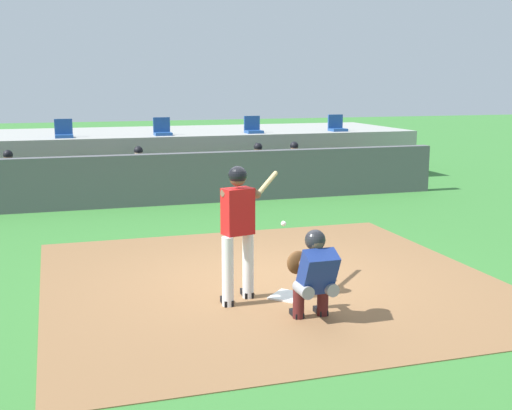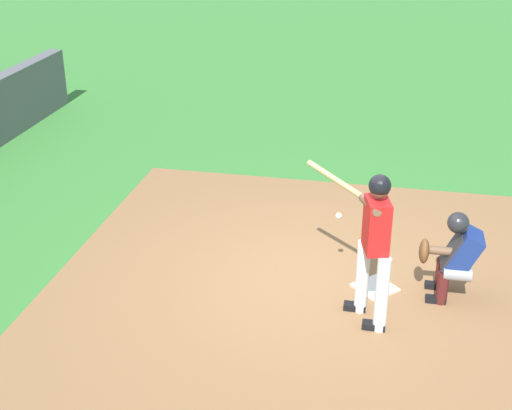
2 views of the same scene
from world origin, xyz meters
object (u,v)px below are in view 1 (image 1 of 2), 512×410
at_px(stadium_seat_2, 162,130).
at_px(home_plate, 289,296).
at_px(dugout_player_2, 259,167).
at_px(stadium_seat_3, 253,128).
at_px(dugout_player_3, 296,166).
at_px(stadium_seat_4, 337,126).
at_px(batter_at_plate, 239,225).
at_px(catcher_crouched, 314,272).
at_px(dugout_player_1, 140,172).
at_px(dugout_player_0, 9,177).
at_px(stadium_seat_1, 64,132).

bearing_deg(stadium_seat_2, home_plate, -90.00).
distance_m(dugout_player_2, stadium_seat_3, 2.25).
height_order(dugout_player_3, stadium_seat_4, stadium_seat_4).
bearing_deg(batter_at_plate, catcher_crouched, -54.04).
bearing_deg(dugout_player_1, catcher_crouched, -84.30).
bearing_deg(dugout_player_2, dugout_player_0, 180.00).
relative_size(home_plate, dugout_player_2, 0.34).
distance_m(stadium_seat_2, stadium_seat_4, 5.20).
bearing_deg(dugout_player_0, stadium_seat_4, 12.60).
xyz_separation_m(home_plate, catcher_crouched, (-0.01, -0.87, 0.59)).
relative_size(dugout_player_2, stadium_seat_1, 2.71).
distance_m(dugout_player_1, stadium_seat_1, 2.78).
height_order(dugout_player_1, stadium_seat_1, stadium_seat_1).
height_order(dugout_player_1, stadium_seat_4, stadium_seat_4).
height_order(dugout_player_1, dugout_player_3, same).
xyz_separation_m(dugout_player_1, dugout_player_2, (3.06, 0.00, 0.00)).
relative_size(home_plate, stadium_seat_2, 0.92).
bearing_deg(dugout_player_1, dugout_player_2, 0.00).
bearing_deg(catcher_crouched, batter_at_plate, 125.96).
relative_size(dugout_player_2, stadium_seat_3, 2.71).
xyz_separation_m(dugout_player_1, stadium_seat_3, (3.51, 2.03, 0.86)).
bearing_deg(stadium_seat_1, dugout_player_0, -122.64).
xyz_separation_m(catcher_crouched, dugout_player_3, (3.15, 9.02, 0.06)).
bearing_deg(catcher_crouched, dugout_player_1, 95.70).
relative_size(catcher_crouched, stadium_seat_4, 3.62).
bearing_deg(stadium_seat_1, home_plate, -75.67).
bearing_deg(dugout_player_3, stadium_seat_2, 147.10).
xyz_separation_m(home_plate, dugout_player_1, (-0.91, 8.14, 0.65)).
bearing_deg(dugout_player_2, stadium_seat_1, 156.81).
bearing_deg(stadium_seat_2, stadium_seat_4, 0.00).
bearing_deg(dugout_player_2, dugout_player_1, 180.00).
relative_size(stadium_seat_1, stadium_seat_3, 1.00).
bearing_deg(dugout_player_3, dugout_player_0, 180.00).
bearing_deg(stadium_seat_3, batter_at_plate, -107.93).
relative_size(stadium_seat_2, stadium_seat_3, 1.00).
height_order(dugout_player_2, dugout_player_3, same).
bearing_deg(stadium_seat_2, batter_at_plate, -93.83).
bearing_deg(dugout_player_2, batter_at_plate, -109.26).
height_order(batter_at_plate, stadium_seat_2, stadium_seat_2).
relative_size(dugout_player_1, stadium_seat_2, 2.71).
height_order(home_plate, dugout_player_3, dugout_player_3).
distance_m(dugout_player_0, dugout_player_3, 7.05).
bearing_deg(home_plate, dugout_player_1, 96.37).
bearing_deg(stadium_seat_3, stadium_seat_4, 0.00).
relative_size(batter_at_plate, dugout_player_1, 1.39).
xyz_separation_m(batter_at_plate, stadium_seat_3, (3.28, 10.13, 0.50)).
distance_m(dugout_player_0, stadium_seat_3, 6.87).
bearing_deg(dugout_player_0, stadium_seat_3, 17.37).
bearing_deg(dugout_player_0, home_plate, -64.39).
distance_m(batter_at_plate, stadium_seat_1, 10.32).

